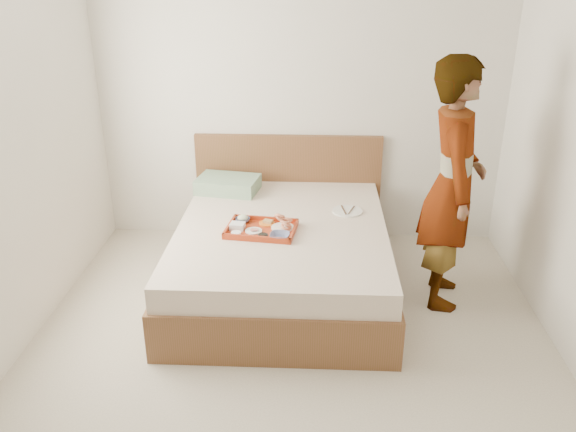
# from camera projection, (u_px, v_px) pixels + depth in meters

# --- Properties ---
(ground) EXTENTS (3.50, 4.00, 0.01)m
(ground) POSITION_uv_depth(u_px,v_px,m) (289.00, 368.00, 3.68)
(ground) COLOR beige
(ground) RESTS_ON ground
(wall_back) EXTENTS (3.50, 0.01, 2.60)m
(wall_back) POSITION_uv_depth(u_px,v_px,m) (300.00, 95.00, 4.99)
(wall_back) COLOR silver
(wall_back) RESTS_ON ground
(bed) EXTENTS (1.65, 2.00, 0.53)m
(bed) POSITION_uv_depth(u_px,v_px,m) (282.00, 257.00, 4.49)
(bed) COLOR brown
(bed) RESTS_ON ground
(headboard) EXTENTS (1.65, 0.06, 0.95)m
(headboard) POSITION_uv_depth(u_px,v_px,m) (288.00, 186.00, 5.29)
(headboard) COLOR brown
(headboard) RESTS_ON ground
(pillow) EXTENTS (0.56, 0.42, 0.12)m
(pillow) POSITION_uv_depth(u_px,v_px,m) (228.00, 184.00, 5.01)
(pillow) COLOR #8DB691
(pillow) RESTS_ON bed
(tray) EXTENTS (0.54, 0.42, 0.05)m
(tray) POSITION_uv_depth(u_px,v_px,m) (261.00, 229.00, 4.27)
(tray) COLOR #B23116
(tray) RESTS_ON bed
(prawn_plate) EXTENTS (0.19, 0.19, 0.01)m
(prawn_plate) POSITION_uv_depth(u_px,v_px,m) (283.00, 228.00, 4.30)
(prawn_plate) COLOR white
(prawn_plate) RESTS_ON tray
(navy_bowl_big) EXTENTS (0.16, 0.16, 0.03)m
(navy_bowl_big) POSITION_uv_depth(u_px,v_px,m) (280.00, 236.00, 4.14)
(navy_bowl_big) COLOR navy
(navy_bowl_big) RESTS_ON tray
(sauce_dish) EXTENTS (0.08, 0.08, 0.03)m
(sauce_dish) POSITION_uv_depth(u_px,v_px,m) (263.00, 236.00, 4.15)
(sauce_dish) COLOR black
(sauce_dish) RESTS_ON tray
(meat_plate) EXTENTS (0.14, 0.14, 0.01)m
(meat_plate) POSITION_uv_depth(u_px,v_px,m) (254.00, 231.00, 4.25)
(meat_plate) COLOR white
(meat_plate) RESTS_ON tray
(bread_plate) EXTENTS (0.14, 0.14, 0.01)m
(bread_plate) POSITION_uv_depth(u_px,v_px,m) (267.00, 223.00, 4.37)
(bread_plate) COLOR orange
(bread_plate) RESTS_ON tray
(salad_bowl) EXTENTS (0.12, 0.12, 0.03)m
(salad_bowl) POSITION_uv_depth(u_px,v_px,m) (243.00, 220.00, 4.40)
(salad_bowl) COLOR navy
(salad_bowl) RESTS_ON tray
(plastic_tub) EXTENTS (0.11, 0.10, 0.05)m
(plastic_tub) POSITION_uv_depth(u_px,v_px,m) (237.00, 226.00, 4.28)
(plastic_tub) COLOR silver
(plastic_tub) RESTS_ON tray
(cheese_round) EXTENTS (0.08, 0.08, 0.03)m
(cheese_round) POSITION_uv_depth(u_px,v_px,m) (236.00, 234.00, 4.19)
(cheese_round) COLOR white
(cheese_round) RESTS_ON tray
(dinner_plate) EXTENTS (0.27, 0.27, 0.01)m
(dinner_plate) POSITION_uv_depth(u_px,v_px,m) (347.00, 211.00, 4.62)
(dinner_plate) COLOR white
(dinner_plate) RESTS_ON bed
(person) EXTENTS (0.51, 0.71, 1.80)m
(person) POSITION_uv_depth(u_px,v_px,m) (452.00, 185.00, 4.11)
(person) COLOR silver
(person) RESTS_ON ground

